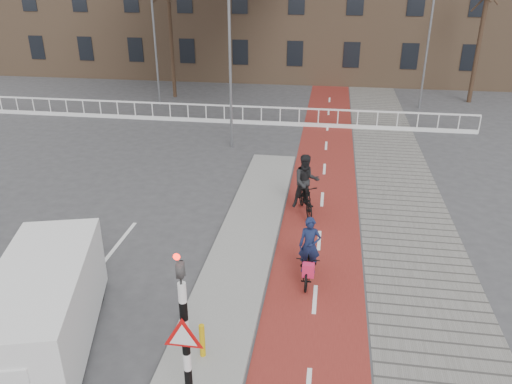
# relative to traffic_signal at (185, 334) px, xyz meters

# --- Properties ---
(ground) EXTENTS (120.00, 120.00, 0.00)m
(ground) POSITION_rel_traffic_signal_xyz_m (0.60, 2.02, -1.99)
(ground) COLOR #38383A
(ground) RESTS_ON ground
(bike_lane) EXTENTS (2.50, 60.00, 0.01)m
(bike_lane) POSITION_rel_traffic_signal_xyz_m (2.10, 12.02, -1.98)
(bike_lane) COLOR maroon
(bike_lane) RESTS_ON ground
(sidewalk) EXTENTS (3.00, 60.00, 0.01)m
(sidewalk) POSITION_rel_traffic_signal_xyz_m (4.90, 12.02, -1.98)
(sidewalk) COLOR slate
(sidewalk) RESTS_ON ground
(curb_island) EXTENTS (1.80, 16.00, 0.12)m
(curb_island) POSITION_rel_traffic_signal_xyz_m (-0.10, 6.02, -1.93)
(curb_island) COLOR gray
(curb_island) RESTS_ON ground
(traffic_signal) EXTENTS (0.80, 0.80, 3.68)m
(traffic_signal) POSITION_rel_traffic_signal_xyz_m (0.00, 0.00, 0.00)
(traffic_signal) COLOR black
(traffic_signal) RESTS_ON curb_island
(bollard) EXTENTS (0.12, 0.12, 0.79)m
(bollard) POSITION_rel_traffic_signal_xyz_m (-0.16, 1.54, -1.48)
(bollard) COLOR #CA9D0B
(bollard) RESTS_ON curb_island
(cyclist_near) EXTENTS (0.64, 1.73, 1.81)m
(cyclist_near) POSITION_rel_traffic_signal_xyz_m (1.88, 4.89, -1.37)
(cyclist_near) COLOR black
(cyclist_near) RESTS_ON bike_lane
(cyclist_far) EXTENTS (1.07, 2.04, 2.09)m
(cyclist_far) POSITION_rel_traffic_signal_xyz_m (1.55, 8.82, -1.12)
(cyclist_far) COLOR black
(cyclist_far) RESTS_ON bike_lane
(van) EXTENTS (2.98, 4.83, 1.94)m
(van) POSITION_rel_traffic_signal_xyz_m (-3.58, 1.49, -0.97)
(van) COLOR silver
(van) RESTS_ON ground
(railing) EXTENTS (28.00, 0.10, 0.99)m
(railing) POSITION_rel_traffic_signal_xyz_m (-4.40, 19.02, -1.68)
(railing) COLOR silver
(railing) RESTS_ON ground
(tree_mid) EXTENTS (0.22, 0.22, 8.09)m
(tree_mid) POSITION_rel_traffic_signal_xyz_m (-7.80, 24.36, 2.05)
(tree_mid) COLOR black
(tree_mid) RESTS_ON ground
(tree_right) EXTENTS (0.26, 0.26, 8.00)m
(tree_right) POSITION_rel_traffic_signal_xyz_m (10.66, 25.77, 2.01)
(tree_right) COLOR black
(tree_right) RESTS_ON ground
(streetlight_near) EXTENTS (0.12, 0.12, 7.17)m
(streetlight_near) POSITION_rel_traffic_signal_xyz_m (-2.24, 15.19, 1.59)
(streetlight_near) COLOR slate
(streetlight_near) RESTS_ON ground
(streetlight_left) EXTENTS (0.12, 0.12, 7.86)m
(streetlight_left) POSITION_rel_traffic_signal_xyz_m (-8.09, 22.24, 1.94)
(streetlight_left) COLOR slate
(streetlight_left) RESTS_ON ground
(streetlight_right) EXTENTS (0.12, 0.12, 7.75)m
(streetlight_right) POSITION_rel_traffic_signal_xyz_m (7.40, 23.78, 1.89)
(streetlight_right) COLOR slate
(streetlight_right) RESTS_ON ground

